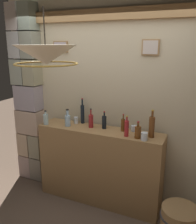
{
  "coord_description": "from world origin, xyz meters",
  "views": [
    {
      "loc": [
        1.22,
        -1.94,
        2.15
      ],
      "look_at": [
        0.0,
        0.78,
        1.31
      ],
      "focal_mm": 39.13,
      "sensor_mm": 36.0,
      "label": 1
    }
  ],
  "objects_px": {
    "liquor_bottle_mezcal": "(123,125)",
    "liquor_bottle_whiskey": "(138,132)",
    "glass_tumbler_highball": "(144,136)",
    "liquor_bottle_gin": "(127,128)",
    "liquor_bottle_port": "(46,119)",
    "liquor_bottle_vodka": "(104,122)",
    "liquor_bottle_rye": "(68,120)",
    "pendant_lamp": "(46,55)",
    "glass_tumbler_shot": "(134,128)",
    "liquor_bottle_bourbon": "(91,121)",
    "liquor_bottle_brandy": "(152,127)",
    "glass_tumbler_rocks": "(76,120)",
    "liquor_bottle_sherry": "(82,113)"
  },
  "relations": [
    {
      "from": "liquor_bottle_vodka",
      "to": "liquor_bottle_sherry",
      "type": "bearing_deg",
      "value": 166.9
    },
    {
      "from": "liquor_bottle_mezcal",
      "to": "liquor_bottle_whiskey",
      "type": "height_order",
      "value": "liquor_bottle_mezcal"
    },
    {
      "from": "glass_tumbler_rocks",
      "to": "glass_tumbler_highball",
      "type": "height_order",
      "value": "glass_tumbler_highball"
    },
    {
      "from": "liquor_bottle_bourbon",
      "to": "glass_tumbler_rocks",
      "type": "height_order",
      "value": "liquor_bottle_bourbon"
    },
    {
      "from": "liquor_bottle_whiskey",
      "to": "glass_tumbler_highball",
      "type": "xyz_separation_m",
      "value": [
        0.09,
        -0.03,
        -0.03
      ]
    },
    {
      "from": "liquor_bottle_bourbon",
      "to": "liquor_bottle_whiskey",
      "type": "bearing_deg",
      "value": -10.47
    },
    {
      "from": "liquor_bottle_bourbon",
      "to": "liquor_bottle_whiskey",
      "type": "relative_size",
      "value": 1.24
    },
    {
      "from": "liquor_bottle_bourbon",
      "to": "liquor_bottle_sherry",
      "type": "height_order",
      "value": "liquor_bottle_sherry"
    },
    {
      "from": "liquor_bottle_gin",
      "to": "glass_tumbler_highball",
      "type": "relative_size",
      "value": 2.73
    },
    {
      "from": "glass_tumbler_shot",
      "to": "pendant_lamp",
      "type": "bearing_deg",
      "value": -118.86
    },
    {
      "from": "glass_tumbler_shot",
      "to": "pendant_lamp",
      "type": "relative_size",
      "value": 0.13
    },
    {
      "from": "glass_tumbler_shot",
      "to": "glass_tumbler_rocks",
      "type": "bearing_deg",
      "value": -178.03
    },
    {
      "from": "liquor_bottle_bourbon",
      "to": "liquor_bottle_vodka",
      "type": "relative_size",
      "value": 1.1
    },
    {
      "from": "liquor_bottle_sherry",
      "to": "glass_tumbler_rocks",
      "type": "relative_size",
      "value": 3.89
    },
    {
      "from": "liquor_bottle_bourbon",
      "to": "liquor_bottle_brandy",
      "type": "height_order",
      "value": "liquor_bottle_brandy"
    },
    {
      "from": "liquor_bottle_vodka",
      "to": "liquor_bottle_port",
      "type": "bearing_deg",
      "value": -167.69
    },
    {
      "from": "liquor_bottle_whiskey",
      "to": "liquor_bottle_gin",
      "type": "height_order",
      "value": "liquor_bottle_gin"
    },
    {
      "from": "liquor_bottle_mezcal",
      "to": "pendant_lamp",
      "type": "relative_size",
      "value": 0.39
    },
    {
      "from": "liquor_bottle_rye",
      "to": "liquor_bottle_whiskey",
      "type": "bearing_deg",
      "value": -2.7
    },
    {
      "from": "liquor_bottle_brandy",
      "to": "pendant_lamp",
      "type": "xyz_separation_m",
      "value": [
        -0.82,
        -0.9,
        0.85
      ]
    },
    {
      "from": "liquor_bottle_brandy",
      "to": "glass_tumbler_highball",
      "type": "relative_size",
      "value": 3.58
    },
    {
      "from": "liquor_bottle_mezcal",
      "to": "pendant_lamp",
      "type": "xyz_separation_m",
      "value": [
        -0.44,
        -0.97,
        0.9
      ]
    },
    {
      "from": "liquor_bottle_rye",
      "to": "liquor_bottle_mezcal",
      "type": "relative_size",
      "value": 1.04
    },
    {
      "from": "liquor_bottle_rye",
      "to": "liquor_bottle_mezcal",
      "type": "height_order",
      "value": "liquor_bottle_rye"
    },
    {
      "from": "liquor_bottle_mezcal",
      "to": "glass_tumbler_rocks",
      "type": "distance_m",
      "value": 0.71
    },
    {
      "from": "liquor_bottle_rye",
      "to": "liquor_bottle_gin",
      "type": "distance_m",
      "value": 0.85
    },
    {
      "from": "glass_tumbler_shot",
      "to": "liquor_bottle_mezcal",
      "type": "bearing_deg",
      "value": -156.32
    },
    {
      "from": "liquor_bottle_bourbon",
      "to": "glass_tumbler_shot",
      "type": "xyz_separation_m",
      "value": [
        0.57,
        0.09,
        -0.06
      ]
    },
    {
      "from": "liquor_bottle_gin",
      "to": "glass_tumbler_highball",
      "type": "distance_m",
      "value": 0.24
    },
    {
      "from": "liquor_bottle_port",
      "to": "liquor_bottle_brandy",
      "type": "xyz_separation_m",
      "value": [
        1.45,
        0.12,
        0.06
      ]
    },
    {
      "from": "liquor_bottle_vodka",
      "to": "liquor_bottle_gin",
      "type": "xyz_separation_m",
      "value": [
        0.36,
        -0.15,
        0.02
      ]
    },
    {
      "from": "glass_tumbler_rocks",
      "to": "glass_tumbler_shot",
      "type": "relative_size",
      "value": 1.24
    },
    {
      "from": "liquor_bottle_port",
      "to": "liquor_bottle_rye",
      "type": "bearing_deg",
      "value": 11.81
    },
    {
      "from": "liquor_bottle_rye",
      "to": "liquor_bottle_sherry",
      "type": "distance_m",
      "value": 0.24
    },
    {
      "from": "liquor_bottle_mezcal",
      "to": "liquor_bottle_vodka",
      "type": "xyz_separation_m",
      "value": [
        -0.26,
        -0.0,
        0.0
      ]
    },
    {
      "from": "glass_tumbler_highball",
      "to": "glass_tumbler_rocks",
      "type": "bearing_deg",
      "value": 167.79
    },
    {
      "from": "liquor_bottle_mezcal",
      "to": "liquor_bottle_port",
      "type": "bearing_deg",
      "value": -170.37
    },
    {
      "from": "glass_tumbler_highball",
      "to": "glass_tumbler_shot",
      "type": "height_order",
      "value": "glass_tumbler_highball"
    },
    {
      "from": "liquor_bottle_brandy",
      "to": "glass_tumbler_rocks",
      "type": "height_order",
      "value": "liquor_bottle_brandy"
    },
    {
      "from": "liquor_bottle_sherry",
      "to": "glass_tumbler_rocks",
      "type": "height_order",
      "value": "liquor_bottle_sherry"
    },
    {
      "from": "liquor_bottle_mezcal",
      "to": "liquor_bottle_gin",
      "type": "bearing_deg",
      "value": -58.48
    },
    {
      "from": "liquor_bottle_rye",
      "to": "liquor_bottle_whiskey",
      "type": "relative_size",
      "value": 1.14
    },
    {
      "from": "liquor_bottle_rye",
      "to": "glass_tumbler_highball",
      "type": "distance_m",
      "value": 1.08
    },
    {
      "from": "liquor_bottle_gin",
      "to": "glass_tumbler_rocks",
      "type": "bearing_deg",
      "value": 167.08
    },
    {
      "from": "liquor_bottle_gin",
      "to": "pendant_lamp",
      "type": "xyz_separation_m",
      "value": [
        -0.53,
        -0.81,
        0.88
      ]
    },
    {
      "from": "liquor_bottle_rye",
      "to": "glass_tumbler_highball",
      "type": "height_order",
      "value": "liquor_bottle_rye"
    },
    {
      "from": "liquor_bottle_port",
      "to": "liquor_bottle_whiskey",
      "type": "xyz_separation_m",
      "value": [
        1.3,
        0.02,
        0.0
      ]
    },
    {
      "from": "liquor_bottle_bourbon",
      "to": "glass_tumbler_shot",
      "type": "bearing_deg",
      "value": 9.29
    },
    {
      "from": "liquor_bottle_sherry",
      "to": "liquor_bottle_vodka",
      "type": "bearing_deg",
      "value": -13.1
    },
    {
      "from": "liquor_bottle_whiskey",
      "to": "glass_tumbler_highball",
      "type": "height_order",
      "value": "liquor_bottle_whiskey"
    }
  ]
}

